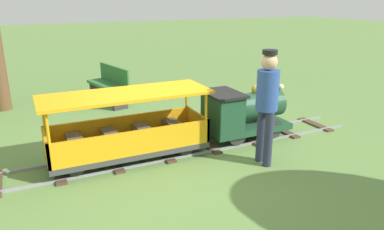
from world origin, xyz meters
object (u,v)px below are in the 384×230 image
at_px(locomotive, 242,112).
at_px(passenger_car, 128,133).
at_px(conductor_person, 267,99).
at_px(park_bench, 109,85).

bearing_deg(locomotive, passenger_car, -90.00).
xyz_separation_m(locomotive, passenger_car, (0.00, -1.92, -0.06)).
xyz_separation_m(passenger_car, conductor_person, (0.93, 1.70, 0.53)).
xyz_separation_m(locomotive, park_bench, (-3.10, -1.46, -0.07)).
height_order(passenger_car, conductor_person, conductor_person).
bearing_deg(locomotive, conductor_person, -13.52).
relative_size(conductor_person, park_bench, 1.19).
distance_m(passenger_car, park_bench, 3.13).
distance_m(conductor_person, park_bench, 4.25).
relative_size(locomotive, passenger_car, 0.61).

